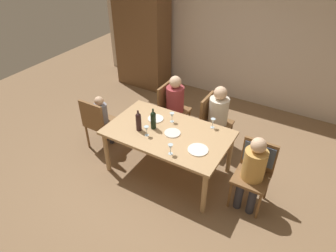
# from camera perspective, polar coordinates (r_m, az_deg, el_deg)

# --- Properties ---
(ground_plane) EXTENTS (10.00, 10.00, 0.00)m
(ground_plane) POSITION_cam_1_polar(r_m,az_deg,el_deg) (4.70, 0.00, -8.32)
(ground_plane) COLOR #846647
(rear_room_partition) EXTENTS (6.40, 0.12, 2.70)m
(rear_room_partition) POSITION_cam_1_polar(r_m,az_deg,el_deg) (6.21, 13.40, 16.60)
(rear_room_partition) COLOR beige
(rear_room_partition) RESTS_ON ground_plane
(armoire_cabinet) EXTENTS (1.18, 0.62, 2.18)m
(armoire_cabinet) POSITION_cam_1_polar(r_m,az_deg,el_deg) (6.73, -4.83, 16.55)
(armoire_cabinet) COLOR brown
(armoire_cabinet) RESTS_ON ground_plane
(dining_table) EXTENTS (1.73, 1.03, 0.73)m
(dining_table) POSITION_cam_1_polar(r_m,az_deg,el_deg) (4.28, 0.00, -1.95)
(dining_table) COLOR tan
(dining_table) RESTS_ON ground_plane
(chair_far_right) EXTENTS (0.44, 0.44, 0.92)m
(chair_far_right) POSITION_cam_1_polar(r_m,az_deg,el_deg) (4.90, 8.39, 1.33)
(chair_far_right) COLOR brown
(chair_far_right) RESTS_ON ground_plane
(chair_right_end) EXTENTS (0.44, 0.46, 0.92)m
(chair_right_end) POSITION_cam_1_polar(r_m,az_deg,el_deg) (4.07, 16.33, -7.00)
(chair_right_end) COLOR brown
(chair_right_end) RESTS_ON ground_plane
(chair_far_left) EXTENTS (0.44, 0.44, 0.92)m
(chair_far_left) POSITION_cam_1_polar(r_m,az_deg,el_deg) (5.18, 0.49, 3.77)
(chair_far_left) COLOR brown
(chair_far_left) RESTS_ON ground_plane
(chair_left_end) EXTENTS (0.44, 0.44, 0.92)m
(chair_left_end) POSITION_cam_1_polar(r_m,az_deg,el_deg) (4.93, -13.11, 0.90)
(chair_left_end) COLOR brown
(chair_left_end) RESTS_ON ground_plane
(person_woman_host) EXTENTS (0.35, 0.31, 1.14)m
(person_woman_host) POSITION_cam_1_polar(r_m,az_deg,el_deg) (4.80, 9.75, 2.16)
(person_woman_host) COLOR #33333D
(person_woman_host) RESTS_ON ground_plane
(person_man_bearded) EXTENTS (0.29, 0.33, 1.09)m
(person_man_bearded) POSITION_cam_1_polar(r_m,az_deg,el_deg) (3.93, 15.79, -7.84)
(person_man_bearded) COLOR #33333D
(person_man_bearded) RESTS_ON ground_plane
(person_man_guest) EXTENTS (0.34, 0.30, 1.12)m
(person_man_guest) POSITION_cam_1_polar(r_m,az_deg,el_deg) (5.08, 1.60, 4.54)
(person_man_guest) COLOR #33333D
(person_man_guest) RESTS_ON ground_plane
(person_child_small) EXTENTS (0.22, 0.25, 0.94)m
(person_child_small) POSITION_cam_1_polar(r_m,az_deg,el_deg) (4.98, -12.32, 1.78)
(person_child_small) COLOR #33333D
(person_child_small) RESTS_ON ground_plane
(wine_bottle_tall_green) EXTENTS (0.08, 0.08, 0.32)m
(wine_bottle_tall_green) POSITION_cam_1_polar(r_m,az_deg,el_deg) (4.23, -2.81, 1.22)
(wine_bottle_tall_green) COLOR black
(wine_bottle_tall_green) RESTS_ON dining_table
(wine_bottle_dark_red) EXTENTS (0.08, 0.08, 0.32)m
(wine_bottle_dark_red) POSITION_cam_1_polar(r_m,az_deg,el_deg) (4.20, -5.60, 0.92)
(wine_bottle_dark_red) COLOR black
(wine_bottle_dark_red) RESTS_ON dining_table
(wine_glass_near_left) EXTENTS (0.07, 0.07, 0.15)m
(wine_glass_near_left) POSITION_cam_1_polar(r_m,az_deg,el_deg) (4.30, 8.51, 0.88)
(wine_glass_near_left) COLOR silver
(wine_glass_near_left) RESTS_ON dining_table
(wine_glass_centre) EXTENTS (0.07, 0.07, 0.15)m
(wine_glass_centre) POSITION_cam_1_polar(r_m,az_deg,el_deg) (3.79, 0.47, -4.05)
(wine_glass_centre) COLOR silver
(wine_glass_centre) RESTS_ON dining_table
(wine_glass_near_right) EXTENTS (0.07, 0.07, 0.15)m
(wine_glass_near_right) POSITION_cam_1_polar(r_m,az_deg,el_deg) (4.11, -4.10, -0.58)
(wine_glass_near_right) COLOR silver
(wine_glass_near_right) RESTS_ON dining_table
(wine_glass_far) EXTENTS (0.07, 0.07, 0.15)m
(wine_glass_far) POSITION_cam_1_polar(r_m,az_deg,el_deg) (4.38, 0.77, 2.00)
(wine_glass_far) COLOR silver
(wine_glass_far) RESTS_ON dining_table
(dinner_plate_host) EXTENTS (0.24, 0.24, 0.01)m
(dinner_plate_host) POSITION_cam_1_polar(r_m,az_deg,el_deg) (4.49, -2.36, 1.40)
(dinner_plate_host) COLOR white
(dinner_plate_host) RESTS_ON dining_table
(dinner_plate_guest_left) EXTENTS (0.27, 0.27, 0.01)m
(dinner_plate_guest_left) POSITION_cam_1_polar(r_m,az_deg,el_deg) (3.93, 5.70, -4.49)
(dinner_plate_guest_left) COLOR white
(dinner_plate_guest_left) RESTS_ON dining_table
(dinner_plate_guest_right) EXTENTS (0.23, 0.23, 0.01)m
(dinner_plate_guest_right) POSITION_cam_1_polar(r_m,az_deg,el_deg) (4.19, 0.83, -1.34)
(dinner_plate_guest_right) COLOR silver
(dinner_plate_guest_right) RESTS_ON dining_table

